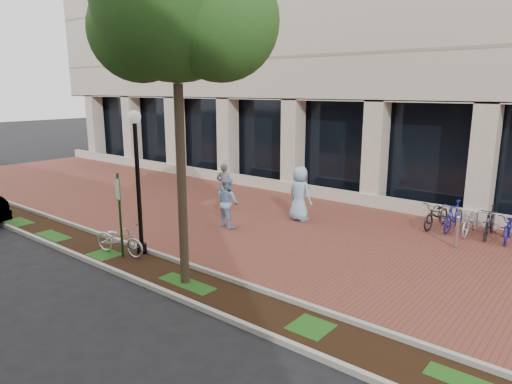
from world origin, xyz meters
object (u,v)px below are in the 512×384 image
Objects in this scene: pedestrian_right at (300,194)px; locked_bicycle at (120,239)px; bollard at (457,232)px; bike_rack_cluster at (471,220)px; lamppost at (138,175)px; street_tree at (178,9)px; parking_sign at (119,205)px; pedestrian_left at (224,185)px; pedestrian_mid at (227,202)px.

locked_bicycle is at bearing 81.00° from pedestrian_right.
bollard is 1.70m from bike_rack_cluster.
pedestrian_right is at bearing 74.01° from lamppost.
lamppost is at bearing 83.22° from pedestrian_right.
bike_rack_cluster is (6.90, 7.87, -1.84)m from lamppost.
parking_sign is at bearing 179.55° from street_tree.
street_tree is 4.70× the size of pedestrian_left.
locked_bicycle is 0.89× the size of pedestrian_right.
pedestrian_right is (-0.90, 6.28, -5.35)m from street_tree.
street_tree is at bearing 12.33° from parking_sign.
bike_rack_cluster is (6.74, 4.37, -0.39)m from pedestrian_mid.
pedestrian_right is 5.33m from bollard.
lamppost is at bearing 84.69° from parking_sign.
bollard is at bearing 56.86° from street_tree.
locked_bicycle is 0.99× the size of pedestrian_left.
pedestrian_left is at bearing 3.25° from locked_bicycle.
pedestrian_left is at bearing 125.69° from street_tree.
bike_rack_cluster reaches higher than locked_bicycle.
pedestrian_right is at bearing -175.09° from bollard.
street_tree reaches higher than bollard.
pedestrian_right is at bearing 86.60° from parking_sign.
street_tree is at bearing 130.86° from pedestrian_mid.
pedestrian_mid is at bearing -17.81° from locked_bicycle.
pedestrian_mid is (-2.37, 4.06, -5.46)m from street_tree.
lamppost is at bearing -130.87° from bike_rack_cluster.
pedestrian_left is (-1.36, 5.86, 0.43)m from locked_bicycle.
pedestrian_right is (1.48, 2.22, 0.12)m from pedestrian_mid.
pedestrian_right is 1.96× the size of bollard.
locked_bicycle is 4.01m from pedestrian_mid.
locked_bicycle is 0.59× the size of bike_rack_cluster.
bollard is at bearing -165.88° from pedestrian_right.
locked_bicycle is at bearing 177.91° from street_tree.
lamppost reaches higher than bike_rack_cluster.
street_tree is 9.15m from pedestrian_left.
pedestrian_left is at bearing 107.97° from lamppost.
pedestrian_mid is 8.04m from bike_rack_cluster.
pedestrian_mid is at bearing -146.64° from bike_rack_cluster.
bike_rack_cluster is at bearing 62.64° from street_tree.
pedestrian_mid is 0.88× the size of pedestrian_right.
pedestrian_right is 0.66× the size of bike_rack_cluster.
lamppost is 4.07× the size of bollard.
street_tree reaches higher than lamppost.
pedestrian_right is at bearing -113.08° from pedestrian_mid.
pedestrian_mid is at bearing 108.02° from pedestrian_left.
pedestrian_left is at bearing -163.73° from bike_rack_cluster.
street_tree is 11.16m from bike_rack_cluster.
parking_sign is 0.97m from lamppost.
bollard is (6.77, 2.67, -0.36)m from pedestrian_mid.
pedestrian_left is (-1.75, 5.41, -1.42)m from lamppost.
lamppost is 2.07× the size of pedestrian_right.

